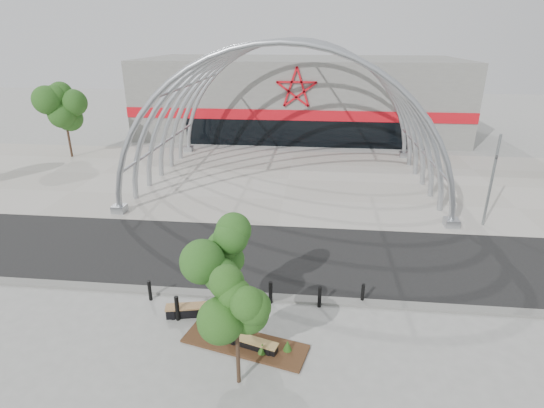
% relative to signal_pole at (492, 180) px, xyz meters
% --- Properties ---
extents(ground, '(140.00, 140.00, 0.00)m').
position_rel_signal_pole_xyz_m(ground, '(-11.91, -8.41, -2.82)').
color(ground, gray).
rests_on(ground, ground).
extents(road, '(140.00, 7.00, 0.02)m').
position_rel_signal_pole_xyz_m(road, '(-11.91, -4.91, -2.81)').
color(road, black).
rests_on(road, ground).
extents(forecourt, '(60.00, 17.00, 0.04)m').
position_rel_signal_pole_xyz_m(forecourt, '(-11.91, 7.09, -2.80)').
color(forecourt, '#A9A499').
rests_on(forecourt, ground).
extents(kerb, '(60.00, 0.50, 0.12)m').
position_rel_signal_pole_xyz_m(kerb, '(-11.91, -8.66, -2.76)').
color(kerb, slate).
rests_on(kerb, ground).
extents(arena_building, '(34.00, 15.24, 8.00)m').
position_rel_signal_pole_xyz_m(arena_building, '(-11.91, 25.04, 1.17)').
color(arena_building, slate).
rests_on(arena_building, ground).
extents(vault_canopy, '(20.80, 15.80, 20.36)m').
position_rel_signal_pole_xyz_m(vault_canopy, '(-11.91, 7.09, -2.80)').
color(vault_canopy, '#A5AAAF').
rests_on(vault_canopy, ground).
extents(planting_bed, '(4.70, 2.44, 0.48)m').
position_rel_signal_pole_xyz_m(planting_bed, '(-12.19, -11.55, -2.71)').
color(planting_bed, '#3C2416').
rests_on(planting_bed, ground).
extents(signal_pole, '(0.24, 0.77, 5.39)m').
position_rel_signal_pole_xyz_m(signal_pole, '(0.00, 0.00, 0.00)').
color(signal_pole, gray).
rests_on(signal_pole, ground).
extents(street_tree_0, '(1.87, 1.87, 4.27)m').
position_rel_signal_pole_xyz_m(street_tree_0, '(-13.24, -10.85, 0.25)').
color(street_tree_0, black).
rests_on(street_tree_0, ground).
extents(street_tree_1, '(1.59, 1.59, 3.75)m').
position_rel_signal_pole_xyz_m(street_tree_1, '(-12.04, -13.34, -0.13)').
color(street_tree_1, black).
rests_on(street_tree_1, ground).
extents(bench_0, '(2.28, 0.94, 0.47)m').
position_rel_signal_pole_xyz_m(bench_0, '(-14.40, -10.10, -2.59)').
color(bench_0, black).
rests_on(bench_0, ground).
extents(bench_1, '(1.94, 0.96, 0.40)m').
position_rel_signal_pole_xyz_m(bench_1, '(-11.84, -11.78, -2.63)').
color(bench_1, black).
rests_on(bench_1, ground).
extents(bollard_0, '(0.15, 0.15, 0.91)m').
position_rel_signal_pole_xyz_m(bollard_0, '(-16.52, -9.27, -2.37)').
color(bollard_0, black).
rests_on(bollard_0, ground).
extents(bollard_1, '(0.17, 0.17, 1.05)m').
position_rel_signal_pole_xyz_m(bollard_1, '(-14.97, -10.44, -2.29)').
color(bollard_1, black).
rests_on(bollard_1, ground).
extents(bollard_2, '(0.16, 0.16, 1.00)m').
position_rel_signal_pole_xyz_m(bollard_2, '(-11.49, -8.96, -2.32)').
color(bollard_2, black).
rests_on(bollard_2, ground).
extents(bollard_3, '(0.15, 0.15, 0.93)m').
position_rel_signal_pole_xyz_m(bollard_3, '(-9.48, -9.01, -2.35)').
color(bollard_3, black).
rests_on(bollard_3, ground).
extents(bollard_4, '(0.14, 0.14, 0.86)m').
position_rel_signal_pole_xyz_m(bollard_4, '(-7.71, -8.50, -2.39)').
color(bollard_4, black).
rests_on(bollard_4, ground).
extents(bg_tree_0, '(3.00, 3.00, 6.45)m').
position_rel_signal_pole_xyz_m(bg_tree_0, '(-31.91, 11.59, 1.82)').
color(bg_tree_0, black).
rests_on(bg_tree_0, ground).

